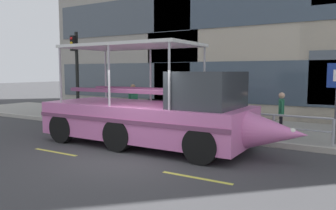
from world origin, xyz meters
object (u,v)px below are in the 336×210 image
(traffic_light_pole, at_px, (76,66))
(pedestrian_near_stern, at_px, (133,99))
(pedestrian_mid_left, at_px, (198,100))
(pedestrian_near_bow, at_px, (281,110))
(duck_tour_boat, at_px, (157,114))
(pedestrian_mid_right, at_px, (170,102))

(traffic_light_pole, bearing_deg, pedestrian_near_stern, 16.50)
(traffic_light_pole, distance_m, pedestrian_near_stern, 3.29)
(pedestrian_near_stern, bearing_deg, pedestrian_mid_left, 6.63)
(pedestrian_near_bow, xyz_separation_m, pedestrian_near_stern, (-6.82, 0.50, 0.08))
(duck_tour_boat, height_order, pedestrian_mid_left, duck_tour_boat)
(duck_tour_boat, relative_size, pedestrian_near_stern, 5.22)
(pedestrian_mid_left, relative_size, pedestrian_mid_right, 1.14)
(duck_tour_boat, xyz_separation_m, pedestrian_mid_right, (-1.74, 3.76, 0.03))
(duck_tour_boat, height_order, pedestrian_near_stern, duck_tour_boat)
(duck_tour_boat, distance_m, pedestrian_near_bow, 4.38)
(pedestrian_mid_right, relative_size, pedestrian_near_stern, 0.90)
(traffic_light_pole, height_order, pedestrian_near_stern, traffic_light_pole)
(pedestrian_near_stern, bearing_deg, pedestrian_near_bow, -4.23)
(pedestrian_mid_left, xyz_separation_m, pedestrian_mid_right, (-1.44, 0.03, -0.13))
(duck_tour_boat, bearing_deg, pedestrian_mid_left, 94.63)
(traffic_light_pole, bearing_deg, pedestrian_mid_right, 15.08)
(pedestrian_near_bow, xyz_separation_m, pedestrian_mid_right, (-5.06, 0.90, -0.02))
(pedestrian_near_bow, height_order, pedestrian_near_stern, pedestrian_near_stern)
(traffic_light_pole, xyz_separation_m, pedestrian_mid_left, (6.00, 1.20, -1.47))
(pedestrian_mid_left, xyz_separation_m, pedestrian_near_stern, (-3.20, -0.37, -0.03))
(traffic_light_pole, bearing_deg, pedestrian_near_bow, 1.94)
(duck_tour_boat, distance_m, pedestrian_mid_right, 4.14)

